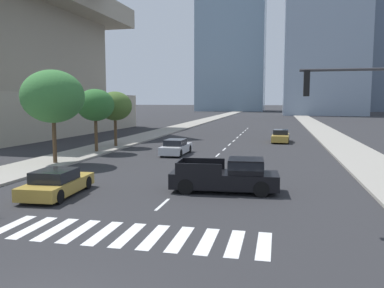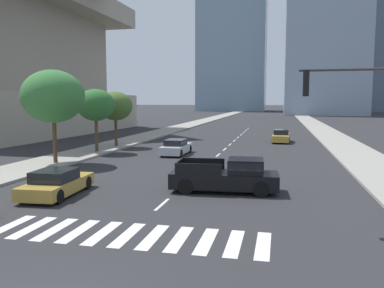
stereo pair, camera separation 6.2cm
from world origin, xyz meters
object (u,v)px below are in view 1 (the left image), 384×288
Objects in this scene: sedan_gold_0 at (57,183)px; street_tree_nearest at (53,97)px; sedan_gold_2 at (281,136)px; sedan_silver_1 at (176,147)px; pickup_truck at (230,176)px; street_tree_third at (115,106)px; street_tree_second at (95,105)px.

street_tree_nearest reaches higher than sedan_gold_0.
street_tree_nearest is (-15.59, -18.91, 4.16)m from sedan_gold_2.
sedan_gold_0 is 15.17m from sedan_silver_1.
sedan_gold_0 is at bearing -166.12° from pickup_truck.
sedan_silver_1 is 0.87× the size of street_tree_third.
sedan_silver_1 is 10.68m from street_tree_nearest.
street_tree_second is 1.02× the size of street_tree_third.
street_tree_third is (-15.59, -8.31, 3.34)m from sedan_gold_2.
pickup_truck is 8.33m from sedan_gold_0.
street_tree_nearest is at bearing 135.94° from sedan_silver_1.
street_tree_second is at bearing 133.49° from pickup_truck.
sedan_silver_1 is 14.77m from sedan_gold_2.
street_tree_third is (0.00, 10.60, -0.81)m from street_tree_nearest.
street_tree_third is (-6.98, 3.68, 3.37)m from sedan_silver_1.
street_tree_second is (-13.02, 12.07, 3.30)m from pickup_truck.
street_tree_second is at bearing -48.92° from sedan_gold_2.
street_tree_third is at bearing 11.68° from sedan_gold_0.
street_tree_nearest is 1.24× the size of street_tree_third.
street_tree_nearest is at bearing 152.97° from pickup_truck.
street_tree_second is at bearing -90.00° from street_tree_third.
sedan_gold_2 is (2.58, 24.53, -0.19)m from pickup_truck.
street_tree_second is 4.15m from street_tree_third.
street_tree_third is (-0.00, 4.15, -0.14)m from street_tree_second.
sedan_silver_1 is at bearing -27.80° from street_tree_third.
pickup_truck is 18.06m from street_tree_second.
street_tree_third reaches higher than pickup_truck.
sedan_gold_2 is at bearing 28.06° from street_tree_third.
sedan_gold_2 reaches higher than sedan_gold_0.
street_tree_nearest is at bearing -90.00° from street_tree_second.
pickup_truck is at bearing -3.55° from sedan_gold_2.
sedan_silver_1 is at bearing -33.23° from sedan_gold_2.
pickup_truck is at bearing -75.95° from sedan_gold_0.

